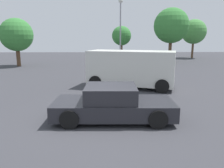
{
  "coord_description": "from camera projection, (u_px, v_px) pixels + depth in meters",
  "views": [
    {
      "loc": [
        0.12,
        -7.28,
        2.91
      ],
      "look_at": [
        0.37,
        2.24,
        0.9
      ],
      "focal_mm": 34.73,
      "sensor_mm": 36.0,
      "label": 1
    }
  ],
  "objects": [
    {
      "name": "van_white",
      "position": [
        131.0,
        68.0,
        13.0
      ],
      "size": [
        5.44,
        3.51,
        2.19
      ],
      "rotation": [
        0.0,
        0.0,
        -0.32
      ],
      "color": "silver",
      "rests_on": "ground_plane"
    },
    {
      "name": "tree_back_left",
      "position": [
        16.0,
        35.0,
        22.58
      ],
      "size": [
        3.41,
        3.41,
        4.99
      ],
      "color": "brown",
      "rests_on": "ground_plane"
    },
    {
      "name": "light_post_near",
      "position": [
        120.0,
        22.0,
        22.03
      ],
      "size": [
        0.44,
        0.44,
        6.83
      ],
      "color": "gray",
      "rests_on": "ground_plane"
    },
    {
      "name": "tree_back_center",
      "position": [
        171.0,
        26.0,
        26.2
      ],
      "size": [
        4.21,
        4.21,
        6.54
      ],
      "color": "brown",
      "rests_on": "ground_plane"
    },
    {
      "name": "ground_plane",
      "position": [
        103.0,
        122.0,
        7.72
      ],
      "size": [
        80.0,
        80.0,
        0.0
      ],
      "primitive_type": "plane",
      "color": "#38383D"
    },
    {
      "name": "tree_far_right",
      "position": [
        122.0,
        36.0,
        29.95
      ],
      "size": [
        2.66,
        2.66,
        4.61
      ],
      "color": "brown",
      "rests_on": "ground_plane"
    },
    {
      "name": "tree_back_right",
      "position": [
        194.0,
        32.0,
        32.02
      ],
      "size": [
        3.59,
        3.59,
        5.69
      ],
      "color": "brown",
      "rests_on": "ground_plane"
    },
    {
      "name": "sedan_foreground",
      "position": [
        113.0,
        104.0,
        7.85
      ],
      "size": [
        4.34,
        1.98,
        1.26
      ],
      "rotation": [
        0.0,
        0.0,
        -0.03
      ],
      "color": "#232328",
      "rests_on": "ground_plane"
    },
    {
      "name": "dog",
      "position": [
        105.0,
        93.0,
        10.8
      ],
      "size": [
        0.44,
        0.59,
        0.41
      ],
      "rotation": [
        0.0,
        0.0,
        1.06
      ],
      "color": "beige",
      "rests_on": "ground_plane"
    }
  ]
}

